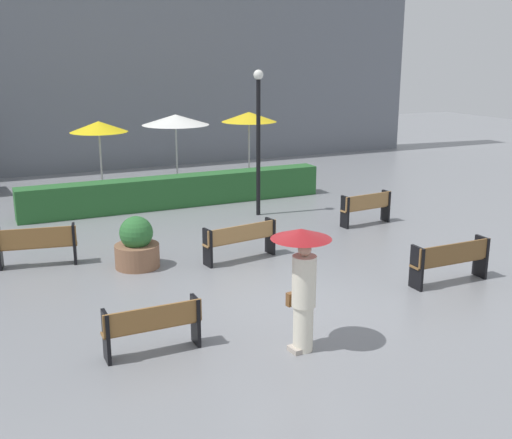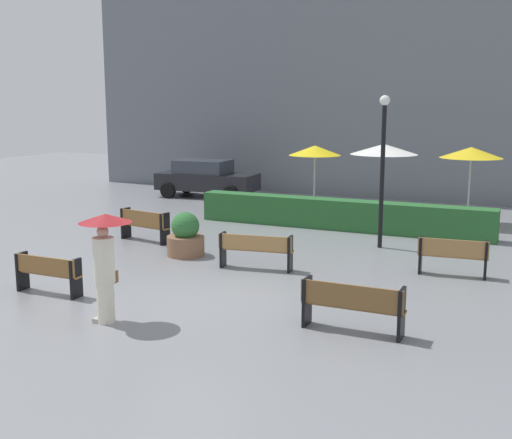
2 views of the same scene
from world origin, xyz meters
The scene contains 15 objects.
ground_plane centered at (0.00, 0.00, 0.00)m, with size 60.00×60.00×0.00m, color gray.
bench_near_left centered at (-3.01, -0.85, 0.49)m, with size 1.56×0.34×0.82m.
bench_mid_center centered at (0.08, 2.79, 0.51)m, with size 1.82×0.61×0.85m.
bench_far_right centered at (4.43, 4.14, 0.52)m, with size 1.57×0.46×0.87m.
bench_near_right centered at (3.38, -0.38, 0.52)m, with size 1.80×0.38×0.88m.
bench_far_left centered at (-4.16, 4.29, 0.53)m, with size 1.72×0.65×0.90m.
pedestrian_with_umbrella centered at (-0.82, -1.69, 1.28)m, with size 0.95×0.95×1.99m.
planter_pot centered at (-2.18, 3.31, 0.49)m, with size 0.98×0.98×1.15m.
lamp_post centered at (2.20, 6.37, 2.52)m, with size 0.28×0.28×4.14m.
patio_umbrella_yellow centered at (-1.37, 10.98, 2.26)m, with size 1.87×1.87×2.44m.
patio_umbrella_white centered at (1.17, 10.78, 2.39)m, with size 2.28×2.28×2.57m.
patio_umbrella_yellow_far centered at (3.97, 10.95, 2.35)m, with size 1.99×1.99×2.54m.
hedge_strip centered at (0.40, 8.40, 0.47)m, with size 9.42×0.70×0.94m, color #28602D.
building_facade centered at (0.00, 16.00, 5.76)m, with size 28.00×1.20×11.52m, color slate.
parked_car centered at (-6.87, 12.81, 0.82)m, with size 4.33×2.24×1.57m.
Camera 2 is at (6.27, -10.58, 3.91)m, focal length 44.51 mm.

